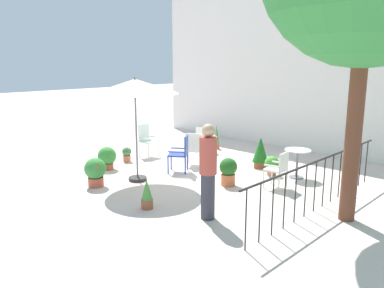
{
  "coord_description": "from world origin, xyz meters",
  "views": [
    {
      "loc": [
        6.73,
        -6.91,
        2.86
      ],
      "look_at": [
        0.0,
        0.03,
        0.78
      ],
      "focal_mm": 36.34,
      "sensor_mm": 36.0,
      "label": 1
    }
  ],
  "objects_px": {
    "potted_plant_0": "(217,138)",
    "potted_plant_1": "(95,171)",
    "patio_chair_0": "(279,167)",
    "cafe_table_0": "(297,158)",
    "potted_plant_4": "(107,157)",
    "standing_person": "(208,170)",
    "patio_chair_2": "(181,151)",
    "patio_chair_4": "(205,138)",
    "potted_plant_2": "(272,164)",
    "potted_plant_5": "(147,195)",
    "potted_plant_7": "(127,154)",
    "potted_plant_6": "(228,171)",
    "patio_chair_3": "(146,138)",
    "patio_chair_1": "(194,147)",
    "potted_plant_3": "(260,152)",
    "patio_umbrella_0": "(135,87)"
  },
  "relations": [
    {
      "from": "potted_plant_2",
      "to": "potted_plant_1",
      "type": "bearing_deg",
      "value": -124.11
    },
    {
      "from": "standing_person",
      "to": "patio_chair_0",
      "type": "bearing_deg",
      "value": 90.06
    },
    {
      "from": "patio_chair_1",
      "to": "standing_person",
      "type": "xyz_separation_m",
      "value": [
        2.74,
        -2.49,
        0.4
      ]
    },
    {
      "from": "patio_chair_1",
      "to": "patio_chair_2",
      "type": "xyz_separation_m",
      "value": [
        0.2,
        -0.69,
        0.04
      ]
    },
    {
      "from": "potted_plant_3",
      "to": "potted_plant_4",
      "type": "bearing_deg",
      "value": -133.85
    },
    {
      "from": "potted_plant_0",
      "to": "potted_plant_4",
      "type": "distance_m",
      "value": 3.99
    },
    {
      "from": "patio_chair_3",
      "to": "cafe_table_0",
      "type": "bearing_deg",
      "value": 15.01
    },
    {
      "from": "standing_person",
      "to": "patio_chair_4",
      "type": "bearing_deg",
      "value": 132.94
    },
    {
      "from": "patio_chair_0",
      "to": "patio_chair_4",
      "type": "xyz_separation_m",
      "value": [
        -3.52,
        1.37,
        -0.01
      ]
    },
    {
      "from": "potted_plant_5",
      "to": "potted_plant_7",
      "type": "distance_m",
      "value": 3.79
    },
    {
      "from": "potted_plant_2",
      "to": "patio_chair_0",
      "type": "bearing_deg",
      "value": -49.23
    },
    {
      "from": "patio_chair_2",
      "to": "cafe_table_0",
      "type": "bearing_deg",
      "value": 33.96
    },
    {
      "from": "patio_chair_2",
      "to": "potted_plant_4",
      "type": "relative_size",
      "value": 1.59
    },
    {
      "from": "cafe_table_0",
      "to": "potted_plant_0",
      "type": "relative_size",
      "value": 0.93
    },
    {
      "from": "patio_umbrella_0",
      "to": "potted_plant_6",
      "type": "height_order",
      "value": "patio_umbrella_0"
    },
    {
      "from": "patio_chair_2",
      "to": "potted_plant_5",
      "type": "relative_size",
      "value": 1.62
    },
    {
      "from": "patio_umbrella_0",
      "to": "potted_plant_3",
      "type": "xyz_separation_m",
      "value": [
        1.5,
        3.03,
        -1.8
      ]
    },
    {
      "from": "patio_chair_0",
      "to": "cafe_table_0",
      "type": "bearing_deg",
      "value": 96.12
    },
    {
      "from": "cafe_table_0",
      "to": "patio_chair_0",
      "type": "relative_size",
      "value": 0.85
    },
    {
      "from": "patio_chair_1",
      "to": "potted_plant_6",
      "type": "bearing_deg",
      "value": -21.54
    },
    {
      "from": "potted_plant_2",
      "to": "potted_plant_3",
      "type": "height_order",
      "value": "potted_plant_3"
    },
    {
      "from": "patio_chair_1",
      "to": "potted_plant_5",
      "type": "height_order",
      "value": "patio_chair_1"
    },
    {
      "from": "cafe_table_0",
      "to": "patio_chair_4",
      "type": "bearing_deg",
      "value": 174.32
    },
    {
      "from": "patio_chair_0",
      "to": "potted_plant_7",
      "type": "relative_size",
      "value": 2.01
    },
    {
      "from": "patio_chair_3",
      "to": "standing_person",
      "type": "height_order",
      "value": "standing_person"
    },
    {
      "from": "patio_chair_0",
      "to": "potted_plant_5",
      "type": "xyz_separation_m",
      "value": [
        -1.18,
        -2.88,
        -0.21
      ]
    },
    {
      "from": "patio_chair_0",
      "to": "potted_plant_2",
      "type": "bearing_deg",
      "value": 130.77
    },
    {
      "from": "patio_chair_1",
      "to": "potted_plant_7",
      "type": "xyz_separation_m",
      "value": [
        -1.7,
        -1.04,
        -0.29
      ]
    },
    {
      "from": "patio_chair_3",
      "to": "patio_chair_4",
      "type": "relative_size",
      "value": 1.19
    },
    {
      "from": "patio_chair_2",
      "to": "potted_plant_0",
      "type": "bearing_deg",
      "value": 112.8
    },
    {
      "from": "potted_plant_5",
      "to": "standing_person",
      "type": "height_order",
      "value": "standing_person"
    },
    {
      "from": "potted_plant_5",
      "to": "patio_chair_0",
      "type": "bearing_deg",
      "value": 67.74
    },
    {
      "from": "potted_plant_5",
      "to": "potted_plant_6",
      "type": "height_order",
      "value": "potted_plant_6"
    },
    {
      "from": "potted_plant_5",
      "to": "potted_plant_1",
      "type": "bearing_deg",
      "value": 178.32
    },
    {
      "from": "cafe_table_0",
      "to": "potted_plant_5",
      "type": "height_order",
      "value": "cafe_table_0"
    },
    {
      "from": "patio_chair_4",
      "to": "potted_plant_5",
      "type": "xyz_separation_m",
      "value": [
        2.34,
        -4.25,
        -0.2
      ]
    },
    {
      "from": "potted_plant_4",
      "to": "potted_plant_5",
      "type": "bearing_deg",
      "value": -19.79
    },
    {
      "from": "patio_chair_0",
      "to": "patio_chair_2",
      "type": "bearing_deg",
      "value": -166.61
    },
    {
      "from": "patio_chair_2",
      "to": "patio_chair_4",
      "type": "xyz_separation_m",
      "value": [
        -0.98,
        1.97,
        -0.07
      ]
    },
    {
      "from": "patio_chair_4",
      "to": "potted_plant_6",
      "type": "distance_m",
      "value": 3.24
    },
    {
      "from": "potted_plant_4",
      "to": "standing_person",
      "type": "bearing_deg",
      "value": -8.23
    },
    {
      "from": "patio_chair_3",
      "to": "potted_plant_5",
      "type": "relative_size",
      "value": 1.65
    },
    {
      "from": "potted_plant_0",
      "to": "potted_plant_3",
      "type": "bearing_deg",
      "value": -22.31
    },
    {
      "from": "patio_umbrella_0",
      "to": "potted_plant_1",
      "type": "height_order",
      "value": "patio_umbrella_0"
    },
    {
      "from": "potted_plant_0",
      "to": "potted_plant_1",
      "type": "bearing_deg",
      "value": -83.28
    },
    {
      "from": "potted_plant_0",
      "to": "potted_plant_1",
      "type": "xyz_separation_m",
      "value": [
        0.59,
        -4.98,
        0.0
      ]
    },
    {
      "from": "potted_plant_2",
      "to": "potted_plant_6",
      "type": "bearing_deg",
      "value": -101.65
    },
    {
      "from": "cafe_table_0",
      "to": "patio_chair_0",
      "type": "height_order",
      "value": "patio_chair_0"
    },
    {
      "from": "patio_chair_2",
      "to": "potted_plant_3",
      "type": "xyz_separation_m",
      "value": [
        1.25,
        1.77,
        -0.1
      ]
    },
    {
      "from": "potted_plant_3",
      "to": "patio_chair_3",
      "type": "bearing_deg",
      "value": -157.8
    }
  ]
}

